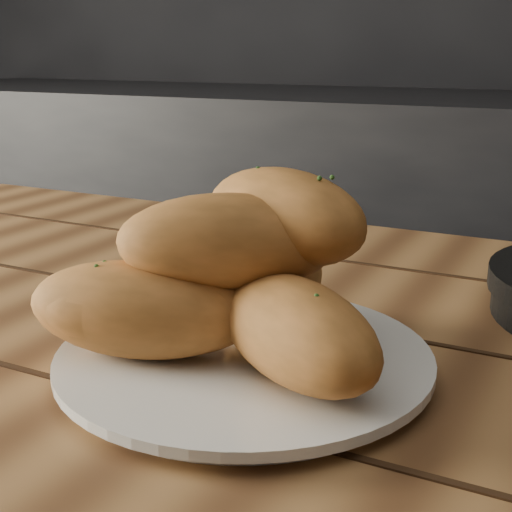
{
  "coord_description": "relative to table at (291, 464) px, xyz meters",
  "views": [
    {
      "loc": [
        0.47,
        0.15,
        1.0
      ],
      "look_at": [
        0.22,
        0.63,
        0.84
      ],
      "focal_mm": 50.0,
      "sensor_mm": 36.0,
      "label": 1
    }
  ],
  "objects": [
    {
      "name": "plate",
      "position": [
        -0.03,
        -0.02,
        0.1
      ],
      "size": [
        0.29,
        0.29,
        0.02
      ],
      "color": "white",
      "rests_on": "table"
    },
    {
      "name": "counter",
      "position": [
        -0.26,
        1.07,
        -0.21
      ],
      "size": [
        2.8,
        0.6,
        0.9
      ],
      "primitive_type": "cube",
      "color": "black",
      "rests_on": "ground"
    },
    {
      "name": "table",
      "position": [
        0.0,
        0.0,
        0.0
      ],
      "size": [
        1.65,
        0.98,
        0.75
      ],
      "color": "#996739",
      "rests_on": "ground"
    },
    {
      "name": "bread_rolls",
      "position": [
        -0.05,
        -0.03,
        0.16
      ],
      "size": [
        0.31,
        0.25,
        0.14
      ],
      "color": "#BF7335",
      "rests_on": "plate"
    }
  ]
}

